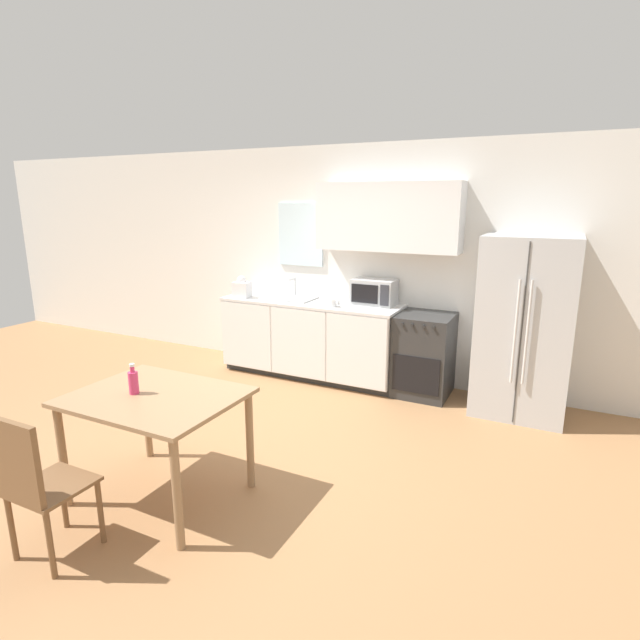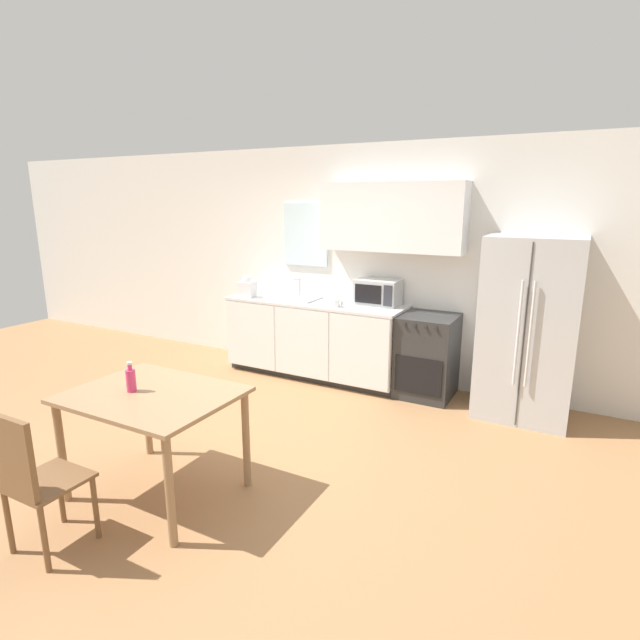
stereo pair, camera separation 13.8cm
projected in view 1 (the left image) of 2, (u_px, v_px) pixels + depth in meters
ground_plane at (250, 444)px, 4.38m from camera, size 12.00×12.00×0.00m
wall_back at (354, 256)px, 5.86m from camera, size 12.00×0.38×2.70m
kitchen_counter at (311, 338)px, 5.98m from camera, size 2.17×0.67×0.92m
oven_range at (424, 355)px, 5.41m from camera, size 0.58×0.62×0.89m
refrigerator at (524, 327)px, 4.84m from camera, size 0.86×0.74×1.76m
kitchen_sink at (289, 297)px, 6.01m from camera, size 0.62×0.39×0.23m
microwave at (374, 292)px, 5.64m from camera, size 0.49×0.31×0.29m
coffee_mug at (333, 303)px, 5.54m from camera, size 0.13×0.09×0.08m
grocery_bag_0 at (242, 288)px, 6.05m from camera, size 0.21×0.18×0.27m
dining_table at (156, 409)px, 3.46m from camera, size 1.14×0.89×0.78m
dining_chair_near at (35, 480)px, 2.84m from camera, size 0.40×0.40×0.93m
drink_bottle at (133, 382)px, 3.44m from camera, size 0.07×0.07×0.22m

